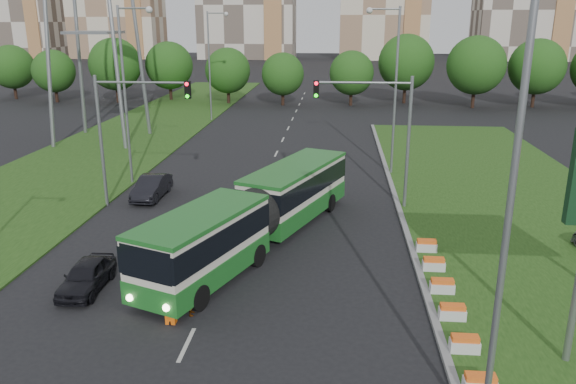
# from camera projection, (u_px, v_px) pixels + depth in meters

# --- Properties ---
(ground) EXTENTS (360.00, 360.00, 0.00)m
(ground) POSITION_uv_depth(u_px,v_px,m) (286.00, 275.00, 25.43)
(ground) COLOR black
(ground) RESTS_ON ground
(grass_median) EXTENTS (14.00, 60.00, 0.15)m
(grass_median) POSITION_uv_depth(u_px,v_px,m) (525.00, 222.00, 31.95)
(grass_median) COLOR #1D4212
(grass_median) RESTS_ON ground
(median_kerb) EXTENTS (0.30, 60.00, 0.18)m
(median_kerb) POSITION_uv_depth(u_px,v_px,m) (402.00, 218.00, 32.52)
(median_kerb) COLOR gray
(median_kerb) RESTS_ON ground
(left_verge) EXTENTS (12.00, 110.00, 0.10)m
(left_verge) POSITION_uv_depth(u_px,v_px,m) (113.00, 147.00, 50.71)
(left_verge) COLOR #1D4212
(left_verge) RESTS_ON ground
(lane_markings) EXTENTS (0.20, 100.00, 0.01)m
(lane_markings) POSITION_uv_depth(u_px,v_px,m) (271.00, 165.00, 44.72)
(lane_markings) COLOR #ACACA6
(lane_markings) RESTS_ON ground
(flower_planters) EXTENTS (1.10, 11.50, 0.60)m
(flower_planters) POSITION_uv_depth(u_px,v_px,m) (447.00, 298.00, 22.36)
(flower_planters) COLOR silver
(flower_planters) RESTS_ON grass_median
(traffic_mast_median) EXTENTS (5.76, 0.32, 8.00)m
(traffic_mast_median) POSITION_uv_depth(u_px,v_px,m) (382.00, 122.00, 32.99)
(traffic_mast_median) COLOR gray
(traffic_mast_median) RESTS_ON ground
(traffic_mast_left) EXTENTS (5.76, 0.32, 8.00)m
(traffic_mast_left) POSITION_uv_depth(u_px,v_px,m) (125.00, 121.00, 33.29)
(traffic_mast_left) COLOR gray
(traffic_mast_left) RESTS_ON ground
(street_lamps) EXTENTS (36.00, 60.00, 12.00)m
(street_lamps) POSITION_uv_depth(u_px,v_px,m) (251.00, 109.00, 33.44)
(street_lamps) COLOR gray
(street_lamps) RESTS_ON ground
(tree_line) EXTENTS (120.00, 8.00, 9.00)m
(tree_line) POSITION_uv_depth(u_px,v_px,m) (396.00, 71.00, 75.66)
(tree_line) COLOR #204E15
(tree_line) RESTS_ON ground
(articulated_bus) EXTENTS (2.68, 17.19, 2.83)m
(articulated_bus) POSITION_uv_depth(u_px,v_px,m) (254.00, 212.00, 28.47)
(articulated_bus) COLOR beige
(articulated_bus) RESTS_ON ground
(car_left_near) EXTENTS (1.59, 3.81, 1.29)m
(car_left_near) POSITION_uv_depth(u_px,v_px,m) (86.00, 276.00, 23.88)
(car_left_near) COLOR black
(car_left_near) RESTS_ON ground
(car_left_far) EXTENTS (1.56, 4.38, 1.44)m
(car_left_far) POSITION_uv_depth(u_px,v_px,m) (152.00, 187.00, 36.29)
(car_left_far) COLOR black
(car_left_far) RESTS_ON ground
(pedestrian) EXTENTS (0.44, 0.61, 1.53)m
(pedestrian) POSITION_uv_depth(u_px,v_px,m) (191.00, 297.00, 21.80)
(pedestrian) COLOR gray
(pedestrian) RESTS_ON ground
(shopping_trolley) EXTENTS (0.38, 0.40, 0.65)m
(shopping_trolley) POSITION_uv_depth(u_px,v_px,m) (171.00, 315.00, 21.31)
(shopping_trolley) COLOR #FA600D
(shopping_trolley) RESTS_ON ground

